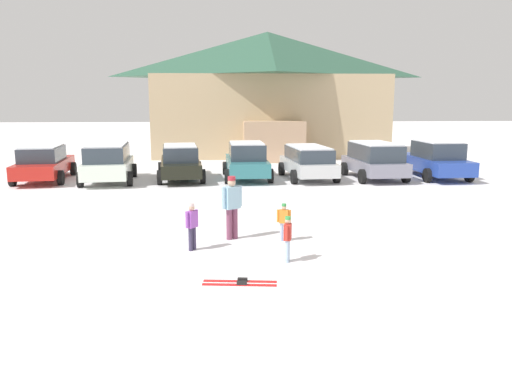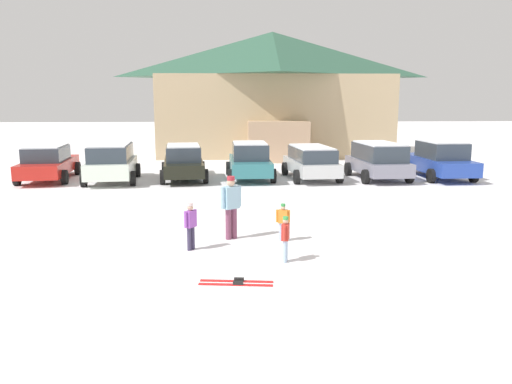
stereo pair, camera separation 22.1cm
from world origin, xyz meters
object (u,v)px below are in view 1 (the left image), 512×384
Objects in this scene: skier_adult_in_blue_parka at (232,204)px; skier_child_in_orange_jacket at (284,220)px; ski_lodge at (267,92)px; parked_teal_hatchback at (247,161)px; parked_red_sedan at (44,163)px; parked_black_sedan at (180,162)px; skier_child_in_purple_jacket at (192,224)px; parked_grey_wagon at (375,159)px; parked_silver_wagon at (308,161)px; pair_of_skis at (240,283)px; skier_child_in_red_jacket at (288,236)px; parked_white_suv at (108,162)px; parked_blue_hatchback at (435,159)px.

skier_child_in_orange_jacket is at bearing -12.52° from skier_adult_in_blue_parka.
parked_teal_hatchback is (-2.01, -12.17, -3.32)m from ski_lodge.
parked_red_sedan is 2.94× the size of skier_adult_in_blue_parka.
parked_teal_hatchback reaches higher than parked_black_sedan.
skier_adult_in_blue_parka is 1.43× the size of skier_child_in_purple_jacket.
parked_teal_hatchback reaches higher than parked_grey_wagon.
ski_lodge is 3.18× the size of parked_red_sedan.
parked_grey_wagon is (8.99, -0.45, 0.10)m from parked_black_sedan.
pair_of_skis is at bearing -105.07° from parked_silver_wagon.
ski_lodge is at bearing 67.32° from parked_black_sedan.
parked_black_sedan is at bearing 177.11° from parked_grey_wagon.
ski_lodge is 24.76m from skier_child_in_red_jacket.
parked_black_sedan is 11.34m from skier_child_in_purple_jacket.
parked_teal_hatchback is 12.28m from skier_child_in_red_jacket.
parked_teal_hatchback is 10.60m from skier_child_in_orange_jacket.
parked_white_suv reaches higher than pair_of_skis.
ski_lodge reaches higher than skier_child_in_purple_jacket.
parked_grey_wagon is 0.89× the size of parked_blue_hatchback.
parked_black_sedan is 4.65× the size of skier_child_in_red_jacket.
skier_child_in_red_jacket is at bearing -125.30° from parked_blue_hatchback.
parked_black_sedan is 2.92× the size of skier_adult_in_blue_parka.
parked_teal_hatchback is 5.94m from parked_grey_wagon.
skier_child_in_orange_jacket is (-5.45, -10.17, -0.35)m from parked_grey_wagon.
parked_teal_hatchback is 3.02× the size of pair_of_skis.
parked_blue_hatchback is 16.55m from pair_of_skis.
parked_blue_hatchback is 4.56× the size of skier_child_in_red_jacket.
pair_of_skis is at bearing -88.12° from skier_adult_in_blue_parka.
parked_silver_wagon is (9.06, 0.26, -0.08)m from parked_white_suv.
ski_lodge is 13.58m from parked_black_sedan.
parked_black_sedan is at bearing 10.02° from parked_white_suv.
pair_of_skis is at bearing -93.14° from parked_teal_hatchback.
parked_grey_wagon is at bearing -175.44° from parked_blue_hatchback.
parked_silver_wagon is 0.93× the size of parked_blue_hatchback.
ski_lodge is at bearing 47.15° from parked_red_sedan.
parked_teal_hatchback reaches higher than skier_child_in_red_jacket.
parked_silver_wagon is (12.07, -0.32, 0.03)m from parked_red_sedan.
skier_adult_in_blue_parka is (2.21, -10.33, 0.13)m from parked_black_sedan.
skier_adult_in_blue_parka is at bearing -77.91° from parked_black_sedan.
parked_blue_hatchback reaches higher than parked_teal_hatchback.
skier_adult_in_blue_parka reaches higher than skier_child_in_orange_jacket.
skier_child_in_orange_jacket is 2.40m from skier_child_in_purple_jacket.
parked_grey_wagon reaches higher than pair_of_skis.
parked_blue_hatchback is 4.83× the size of skier_child_in_orange_jacket.
parked_white_suv is 12.14m from parked_grey_wagon.
skier_adult_in_blue_parka is at bearing -97.26° from ski_lodge.
parked_white_suv is at bearing 112.24° from skier_child_in_purple_jacket.
skier_child_in_red_jacket is (0.36, -12.27, -0.26)m from parked_teal_hatchback.
skier_child_in_red_jacket is (-1.64, -24.44, -3.58)m from ski_lodge.
parked_blue_hatchback is at bearing 4.56° from parked_grey_wagon.
ski_lodge is at bearing 57.07° from parked_white_suv.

